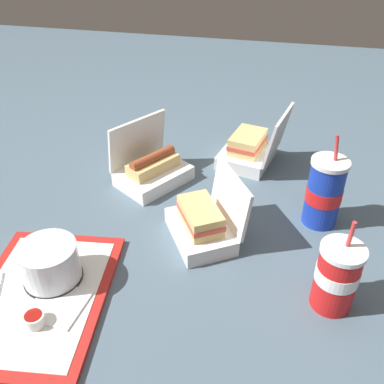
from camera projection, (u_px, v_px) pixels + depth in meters
name	position (u px, v px, depth m)	size (l,w,h in m)	color
ground_plane	(177.00, 218.00, 1.07)	(3.20, 3.20, 0.00)	#4C6070
food_tray	(40.00, 297.00, 0.85)	(0.40, 0.30, 0.01)	red
cake_container	(50.00, 264.00, 0.86)	(0.12, 0.12, 0.09)	black
ketchup_cup	(34.00, 319.00, 0.79)	(0.04, 0.04, 0.02)	white
napkin_stack	(59.00, 304.00, 0.83)	(0.10, 0.10, 0.00)	white
clamshell_sandwich_left	(204.00, 223.00, 0.99)	(0.23, 0.22, 0.16)	white
clamshell_sandwich_right	(250.00, 149.00, 1.27)	(0.21, 0.21, 0.18)	white
clamshell_hotdog_corner	(151.00, 169.00, 1.19)	(0.24, 0.22, 0.17)	white
soda_cup_left	(324.00, 192.00, 1.01)	(0.09, 0.09, 0.23)	#1938B7
soda_cup_right	(337.00, 276.00, 0.81)	(0.08, 0.08, 0.21)	red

